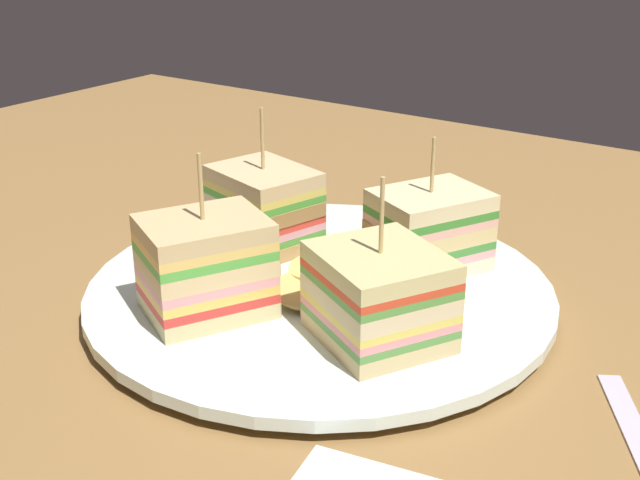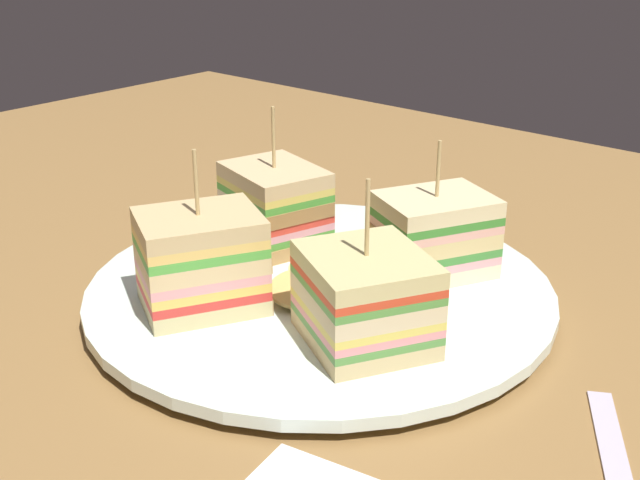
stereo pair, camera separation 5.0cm
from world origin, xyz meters
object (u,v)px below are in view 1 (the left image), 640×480
at_px(plate, 320,291).
at_px(sandwich_wedge_3, 379,296).
at_px(chip_pile, 320,284).
at_px(sandwich_wedge_0, 429,230).
at_px(sandwich_wedge_1, 265,207).
at_px(sandwich_wedge_2, 206,266).

bearing_deg(plate, sandwich_wedge_3, -30.22).
xyz_separation_m(sandwich_wedge_3, chip_pile, (-0.06, 0.02, -0.02)).
bearing_deg(chip_pile, sandwich_wedge_0, 65.71).
distance_m(sandwich_wedge_0, sandwich_wedge_1, 0.12).
bearing_deg(sandwich_wedge_1, sandwich_wedge_3, -11.60).
height_order(sandwich_wedge_2, sandwich_wedge_3, sandwich_wedge_2).
bearing_deg(sandwich_wedge_3, sandwich_wedge_1, 1.25).
height_order(plate, sandwich_wedge_1, sandwich_wedge_1).
bearing_deg(sandwich_wedge_0, sandwich_wedge_1, -48.07).
bearing_deg(plate, chip_pile, -56.00).
height_order(sandwich_wedge_1, chip_pile, sandwich_wedge_1).
bearing_deg(sandwich_wedge_3, sandwich_wedge_0, -48.83).
distance_m(sandwich_wedge_2, chip_pile, 0.07).
height_order(sandwich_wedge_0, chip_pile, sandwich_wedge_0).
relative_size(sandwich_wedge_1, chip_pile, 1.29).
distance_m(plate, sandwich_wedge_1, 0.08).
distance_m(plate, sandwich_wedge_3, 0.08).
xyz_separation_m(sandwich_wedge_1, sandwich_wedge_3, (0.13, -0.07, -0.00)).
bearing_deg(sandwich_wedge_2, sandwich_wedge_1, 47.68).
bearing_deg(sandwich_wedge_1, plate, -8.82).
height_order(sandwich_wedge_0, sandwich_wedge_1, sandwich_wedge_1).
relative_size(sandwich_wedge_0, sandwich_wedge_1, 0.91).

